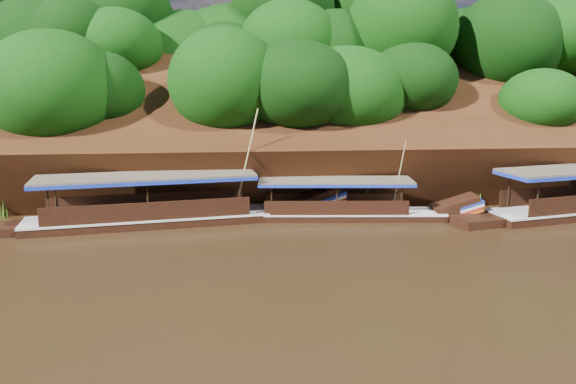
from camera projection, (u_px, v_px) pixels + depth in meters
name	position (u px, v px, depth m)	size (l,w,h in m)	color
ground	(396.00, 264.00, 23.70)	(160.00, 160.00, 0.00)	black
riverbank	(319.00, 148.00, 45.43)	(120.00, 30.06, 19.40)	black
boat_1	(359.00, 210.00, 30.96)	(12.79, 3.00, 4.85)	black
boat_2	(183.00, 212.00, 30.08)	(17.20, 4.82, 6.54)	black
reeds	(292.00, 196.00, 32.58)	(50.00, 2.20, 2.11)	#326419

